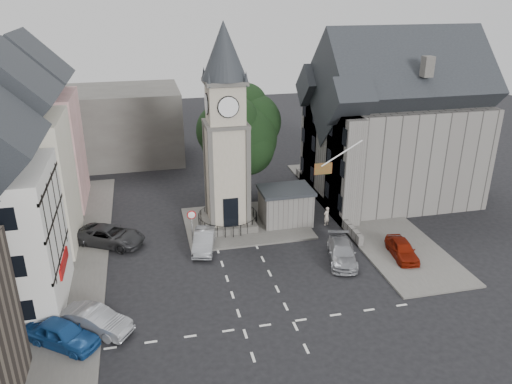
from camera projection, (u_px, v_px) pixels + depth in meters
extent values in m
plane|color=black|center=(248.00, 276.00, 34.28)|extent=(120.00, 120.00, 0.00)
cube|color=#595651|center=(67.00, 253.00, 37.03)|extent=(6.00, 30.00, 0.14)
cube|color=#595651|center=(362.00, 211.00, 43.97)|extent=(6.00, 26.00, 0.14)
cube|color=#595651|center=(246.00, 223.00, 41.76)|extent=(10.00, 8.00, 0.16)
cube|color=silver|center=(268.00, 325.00, 29.33)|extent=(20.00, 8.00, 0.01)
cube|color=#4C4944|center=(228.00, 222.00, 41.35)|extent=(4.20, 4.20, 0.70)
torus|color=black|center=(228.00, 214.00, 41.07)|extent=(4.86, 4.86, 0.06)
cube|color=#A49B84|center=(227.00, 173.00, 39.68)|extent=(3.00, 3.00, 8.00)
cube|color=black|center=(231.00, 212.00, 39.45)|extent=(1.20, 0.25, 2.40)
cube|color=#4C4944|center=(226.00, 124.00, 38.16)|extent=(3.30, 3.30, 0.25)
cube|color=#A49B84|center=(225.00, 103.00, 37.54)|extent=(2.70, 2.70, 3.20)
cylinder|color=white|center=(228.00, 107.00, 36.28)|extent=(1.50, 0.12, 1.50)
cube|color=#4C4944|center=(225.00, 82.00, 36.93)|extent=(3.10, 3.10, 0.30)
cone|color=black|center=(224.00, 50.00, 36.07)|extent=(3.40, 3.40, 4.20)
cube|color=slate|center=(285.00, 207.00, 41.50)|extent=(4.00, 3.00, 2.80)
cube|color=black|center=(286.00, 190.00, 40.91)|extent=(4.30, 3.30, 0.25)
cylinder|color=black|center=(239.00, 178.00, 45.56)|extent=(0.70, 0.70, 4.40)
cylinder|color=black|center=(192.00, 229.00, 38.08)|extent=(0.10, 0.10, 2.50)
cone|color=#A50C0C|center=(192.00, 215.00, 37.51)|extent=(0.70, 0.06, 0.70)
cone|color=white|center=(192.00, 215.00, 37.49)|extent=(0.54, 0.04, 0.54)
cube|color=tan|center=(36.00, 153.00, 43.52)|extent=(7.50, 7.00, 10.00)
cube|color=beige|center=(17.00, 186.00, 36.32)|extent=(7.50, 7.00, 10.00)
cube|color=#4C4944|center=(89.00, 127.00, 55.43)|extent=(20.00, 10.00, 8.00)
cube|color=slate|center=(393.00, 150.00, 45.82)|extent=(14.00, 10.00, 9.00)
cube|color=slate|center=(344.00, 168.00, 41.37)|extent=(1.60, 4.40, 9.00)
cube|color=slate|center=(316.00, 144.00, 47.67)|extent=(1.60, 4.40, 9.00)
cube|color=slate|center=(324.00, 201.00, 45.04)|extent=(0.40, 16.00, 0.90)
cylinder|color=white|center=(342.00, 153.00, 36.88)|extent=(3.17, 0.10, 1.89)
plane|color=#B21414|center=(323.00, 169.00, 37.01)|extent=(1.40, 0.00, 1.40)
imported|color=navy|center=(62.00, 334.00, 27.42)|extent=(4.51, 3.97, 1.47)
imported|color=#999BA0|center=(95.00, 321.00, 28.54)|extent=(4.47, 3.70, 1.44)
imported|color=#2E2E31|center=(110.00, 236.00, 38.20)|extent=(5.86, 4.75, 1.48)
imported|color=gray|center=(204.00, 241.00, 37.55)|extent=(2.38, 4.45, 1.39)
imported|color=#97999F|center=(342.00, 252.00, 35.94)|extent=(3.04, 5.01, 1.36)
imported|color=maroon|center=(402.00, 249.00, 36.42)|extent=(2.05, 4.06, 1.32)
imported|color=#BCAC9B|center=(326.00, 216.00, 41.30)|extent=(0.71, 0.61, 1.63)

